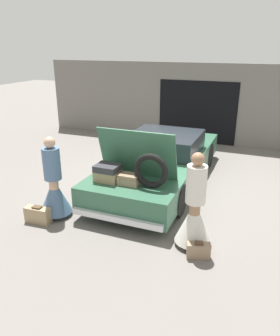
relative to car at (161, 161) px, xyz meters
The scene contains 7 objects.
ground_plane 0.57m from the car, 79.47° to the left, with size 40.00×40.00×0.00m, color slate.
garage_wall_back 4.17m from the car, 89.99° to the left, with size 12.00×0.14×2.80m.
car is the anchor object (origin of this frame).
person_left 2.92m from the car, 120.03° to the right, with size 0.67×0.67×1.71m.
person_right 2.92m from the car, 59.88° to the right, with size 0.66×0.66×1.75m.
suitcase_beside_left_person 3.36m from the car, 119.13° to the right, with size 0.54×0.23×0.36m.
suitcase_beside_right_person 3.33m from the car, 60.17° to the right, with size 0.42×0.27×0.30m.
Camera 1 is at (2.47, -7.56, 3.40)m, focal length 35.00 mm.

